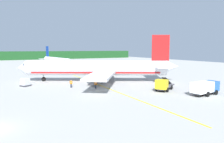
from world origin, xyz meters
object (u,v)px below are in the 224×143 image
service_truck_baggage (163,85)px  service_truck_fuel (205,87)px  crew_loader_left (71,83)px  airliner_mid_apron (56,61)px  crew_marshaller (96,84)px  airliner_foreground (98,68)px  cargo_container_near (25,82)px

service_truck_baggage → service_truck_fuel: bearing=-57.7°
service_truck_baggage → crew_loader_left: service_truck_baggage is taller
service_truck_fuel → crew_loader_left: bearing=137.1°
airliner_mid_apron → service_truck_fuel: size_ratio=5.42×
crew_marshaller → crew_loader_left: 5.55m
airliner_mid_apron → airliner_foreground: bearing=-90.2°
service_truck_baggage → crew_marshaller: 13.99m
airliner_foreground → crew_marshaller: size_ratio=22.19×
service_truck_baggage → cargo_container_near: bearing=143.3°
airliner_mid_apron → service_truck_fuel: bearing=-81.8°
service_truck_baggage → cargo_container_near: (-24.29, 18.11, -0.28)m
airliner_mid_apron → crew_marshaller: bearing=-94.5°
airliner_mid_apron → crew_marshaller: airliner_mid_apron is taller
cargo_container_near → crew_marshaller: 16.31m
airliner_mid_apron → crew_marshaller: (-4.64, -59.63, -1.76)m
service_truck_fuel → service_truck_baggage: service_truck_baggage is taller
service_truck_baggage → cargo_container_near: service_truck_baggage is taller
airliner_mid_apron → service_truck_baggage: (6.67, -67.85, -1.62)m
cargo_container_near → airliner_mid_apron: bearing=70.5°
service_truck_baggage → crew_marshaller: (-11.31, 8.22, -0.14)m
airliner_mid_apron → crew_loader_left: airliner_mid_apron is taller
service_truck_fuel → cargo_container_near: size_ratio=2.66×
airliner_foreground → crew_loader_left: 10.53m
crew_marshaller → crew_loader_left: crew_marshaller is taller
cargo_container_near → crew_marshaller: size_ratio=1.38×
airliner_mid_apron → service_truck_baggage: 68.19m
service_truck_fuel → airliner_foreground: bearing=114.8°
crew_marshaller → service_truck_fuel: bearing=-43.6°
cargo_container_near → crew_loader_left: (8.73, -6.32, 0.11)m
airliner_foreground → cargo_container_near: (-17.48, 0.98, -2.51)m
airliner_mid_apron → cargo_container_near: bearing=-109.5°
service_truck_fuel → crew_marshaller: bearing=136.4°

